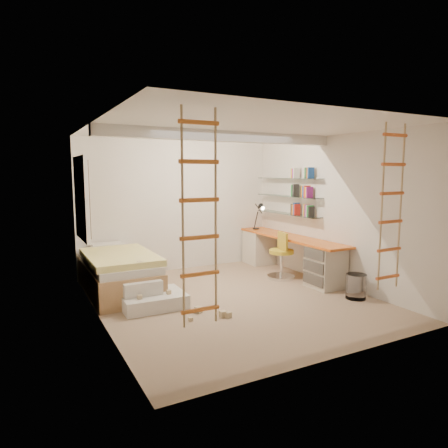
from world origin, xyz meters
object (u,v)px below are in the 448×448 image
bed (118,272)px  swivel_chair (281,261)px  desk (289,254)px  play_platform (149,296)px

bed → swivel_chair: size_ratio=2.29×
bed → desk: bearing=-6.5°
desk → swivel_chair: swivel_chair is taller
bed → swivel_chair: bearing=-11.1°
play_platform → bed: bearing=103.1°
desk → bed: 3.22m
swivel_chair → desk: bearing=32.1°
bed → play_platform: bearing=-76.9°
desk → play_platform: (-2.98, -0.59, -0.25)m
swivel_chair → bed: bearing=168.9°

